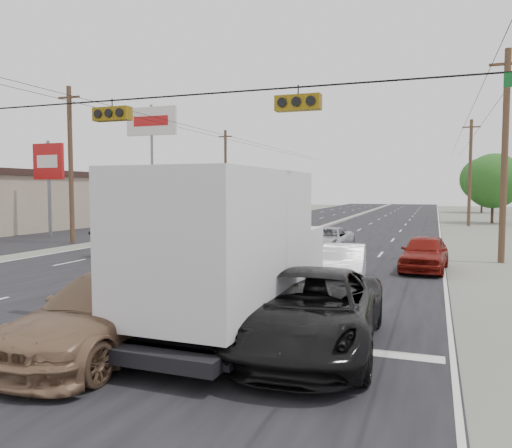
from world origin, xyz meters
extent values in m
plane|color=#606356|center=(0.00, 0.00, 0.00)|extent=(200.00, 200.00, 0.00)
cube|color=black|center=(0.00, 30.00, 0.00)|extent=(20.00, 160.00, 0.02)
cube|color=gray|center=(0.00, 30.00, 0.10)|extent=(0.50, 160.00, 0.20)
cube|color=tan|center=(-26.00, 25.00, 2.30)|extent=(12.00, 42.00, 4.60)
cube|color=black|center=(-17.00, 25.00, 0.00)|extent=(10.00, 42.00, 0.02)
cylinder|color=#422D1E|center=(-12.50, 15.00, 5.00)|extent=(0.30, 0.30, 10.00)
cube|color=#422D1E|center=(-12.50, 15.00, 9.30)|extent=(1.60, 0.12, 0.12)
cylinder|color=#422D1E|center=(-12.50, 40.00, 5.00)|extent=(0.30, 0.30, 10.00)
cube|color=#422D1E|center=(-12.50, 40.00, 9.30)|extent=(1.60, 0.12, 0.12)
cylinder|color=#422D1E|center=(12.50, 15.00, 5.00)|extent=(0.30, 0.30, 10.00)
cube|color=#422D1E|center=(12.50, 15.00, 9.30)|extent=(1.60, 0.12, 0.12)
cylinder|color=#422D1E|center=(12.50, 40.00, 5.00)|extent=(0.30, 0.30, 10.00)
cube|color=#422D1E|center=(12.50, 40.00, 9.30)|extent=(1.60, 0.12, 0.12)
cylinder|color=black|center=(0.00, 0.00, 5.80)|extent=(25.00, 0.04, 0.04)
cube|color=#72590C|center=(1.50, 0.00, 5.45)|extent=(1.05, 0.30, 0.35)
cube|color=#72590C|center=(6.50, 0.00, 5.45)|extent=(1.05, 0.30, 0.35)
cylinder|color=slate|center=(-17.00, 18.00, 3.50)|extent=(0.24, 0.24, 7.00)
cube|color=#B21414|center=(-17.00, 18.00, 5.50)|extent=(2.60, 0.25, 2.60)
cylinder|color=slate|center=(-14.50, 28.00, 5.50)|extent=(0.24, 0.24, 11.00)
cube|color=silver|center=(-14.50, 28.00, 9.55)|extent=(5.00, 0.25, 2.50)
cylinder|color=slate|center=(-16.00, 40.00, 3.00)|extent=(0.24, 0.24, 6.00)
cube|color=gold|center=(-16.00, 40.00, 4.90)|extent=(2.20, 0.25, 1.80)
cylinder|color=#382619|center=(-22.00, 60.00, 1.08)|extent=(0.28, 0.28, 2.16)
sphere|color=#154F17|center=(-22.00, 60.00, 3.72)|extent=(4.80, 4.80, 4.80)
cylinder|color=#382619|center=(15.00, 45.00, 1.26)|extent=(0.28, 0.28, 2.52)
sphere|color=#154F17|center=(15.00, 45.00, 4.34)|extent=(5.60, 5.60, 5.60)
cylinder|color=#382619|center=(16.00, 70.00, 1.44)|extent=(0.28, 0.28, 2.88)
sphere|color=#154F17|center=(16.00, 70.00, 4.96)|extent=(6.40, 6.40, 6.40)
cube|color=black|center=(4.93, 0.04, 0.50)|extent=(2.71, 7.79, 0.28)
cube|color=silver|center=(4.91, -0.84, 2.38)|extent=(2.88, 5.58, 3.09)
cube|color=silver|center=(4.99, 2.86, 1.38)|extent=(2.70, 2.16, 1.99)
cylinder|color=black|center=(3.83, 2.61, 0.50)|extent=(0.35, 1.00, 0.99)
cylinder|color=black|center=(6.15, 2.56, 0.50)|extent=(0.35, 1.00, 0.99)
cylinder|color=black|center=(3.72, -2.36, 0.50)|extent=(0.35, 1.00, 0.99)
cylinder|color=black|center=(6.04, -2.41, 0.50)|extent=(0.35, 1.00, 0.99)
imported|color=brown|center=(2.95, -2.19, 0.84)|extent=(2.39, 5.83, 1.69)
imported|color=maroon|center=(2.83, 4.89, 0.66)|extent=(1.57, 4.06, 1.32)
imported|color=black|center=(7.00, -0.69, 0.85)|extent=(3.14, 6.24, 1.69)
imported|color=black|center=(1.40, 9.87, 0.76)|extent=(2.31, 4.63, 1.52)
imported|color=silver|center=(6.36, 7.09, 0.71)|extent=(1.93, 4.45, 1.43)
imported|color=#ADB0B5|center=(3.94, 15.78, 0.69)|extent=(2.49, 5.08, 1.39)
imported|color=maroon|center=(9.10, 11.27, 0.76)|extent=(2.15, 4.60, 1.53)
imported|color=black|center=(-6.18, 12.10, 0.69)|extent=(2.18, 4.82, 1.37)
imported|color=#ADB0B5|center=(-2.67, 21.54, 0.79)|extent=(3.24, 5.97, 1.59)
camera|label=1|loc=(9.48, -11.11, 3.49)|focal=35.00mm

